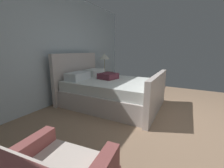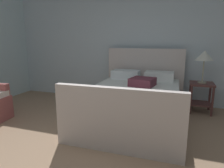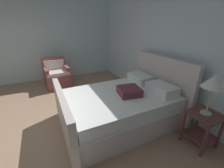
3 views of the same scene
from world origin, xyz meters
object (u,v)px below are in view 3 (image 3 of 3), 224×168
object	(u,v)px
bed	(122,105)
armchair	(57,75)
table_lamp_right	(215,82)
nightstand_right	(203,124)

from	to	relation	value
bed	armchair	distance (m)	2.74
bed	table_lamp_right	distance (m)	1.61
nightstand_right	armchair	xyz separation A→B (m)	(-3.71, -1.81, -0.06)
armchair	bed	bearing A→B (deg)	20.92
nightstand_right	table_lamp_right	bearing A→B (deg)	63.43
bed	table_lamp_right	bearing A→B (deg)	35.94
bed	armchair	xyz separation A→B (m)	(-2.56, -0.98, -0.01)
table_lamp_right	armchair	world-z (taller)	table_lamp_right
bed	table_lamp_right	size ratio (longest dim) A/B	3.63
armchair	table_lamp_right	bearing A→B (deg)	26.03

